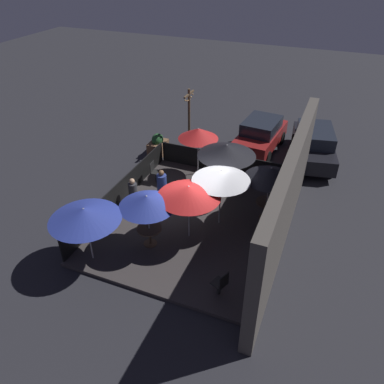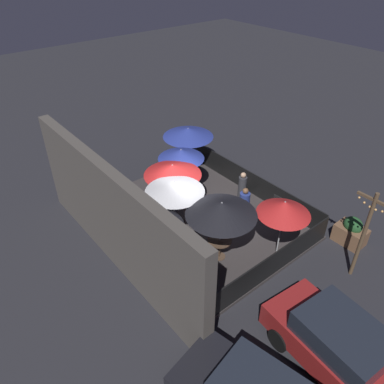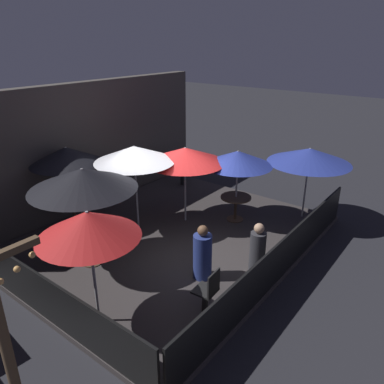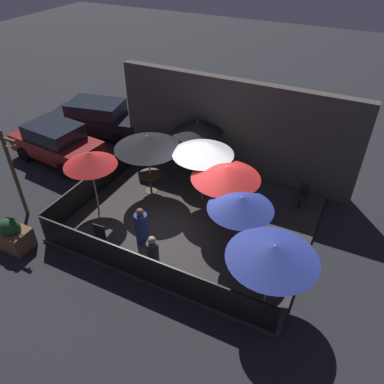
{
  "view_description": "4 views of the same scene",
  "coord_description": "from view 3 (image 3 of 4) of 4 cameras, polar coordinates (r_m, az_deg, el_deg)",
  "views": [
    {
      "loc": [
        10.39,
        4.22,
        8.9
      ],
      "look_at": [
        -0.53,
        -0.22,
        0.97
      ],
      "focal_mm": 35.0,
      "sensor_mm": 36.0,
      "label": 1
    },
    {
      "loc": [
        -8.67,
        7.19,
        9.23
      ],
      "look_at": [
        0.54,
        -0.34,
        0.98
      ],
      "focal_mm": 35.0,
      "sensor_mm": 36.0,
      "label": 2
    },
    {
      "loc": [
        -6.5,
        -5.68,
        4.92
      ],
      "look_at": [
        0.55,
        -0.26,
        1.24
      ],
      "focal_mm": 35.0,
      "sensor_mm": 36.0,
      "label": 3
    },
    {
      "loc": [
        4.23,
        -8.7,
        8.33
      ],
      "look_at": [
        -0.11,
        0.04,
        1.1
      ],
      "focal_mm": 35.0,
      "sensor_mm": 36.0,
      "label": 4
    }
  ],
  "objects": [
    {
      "name": "dining_table_1",
      "position": [
        8.77,
        -15.3,
        -7.05
      ],
      "size": [
        0.81,
        0.81,
        0.76
      ],
      "color": "#4C3828",
      "rests_on": "patio_deck"
    },
    {
      "name": "patio_chair_1",
      "position": [
        13.09,
        -1.69,
        3.22
      ],
      "size": [
        0.52,
        0.52,
        0.9
      ],
      "rotation": [
        0.0,
        0.0,
        -1.96
      ],
      "color": "black",
      "rests_on": "patio_deck"
    },
    {
      "name": "patio_umbrella_3",
      "position": [
        6.36,
        -15.57,
        -4.83
      ],
      "size": [
        1.74,
        1.74,
        2.21
      ],
      "color": "#B2B2B7",
      "rests_on": "patio_deck"
    },
    {
      "name": "patron_1",
      "position": [
        8.03,
        1.61,
        -9.54
      ],
      "size": [
        0.56,
        0.56,
        1.24
      ],
      "rotation": [
        0.0,
        0.0,
        5.39
      ],
      "color": "navy",
      "rests_on": "patio_deck"
    },
    {
      "name": "patio_deck",
      "position": [
        9.91,
        -3.18,
        -6.95
      ],
      "size": [
        7.62,
        6.21,
        0.12
      ],
      "color": "#383333",
      "rests_on": "ground_plane"
    },
    {
      "name": "light_post",
      "position": [
        4.74,
        -26.28,
        -21.25
      ],
      "size": [
        1.1,
        0.12,
        3.21
      ],
      "color": "brown",
      "rests_on": "ground_plane"
    },
    {
      "name": "patron_0",
      "position": [
        8.34,
        9.95,
        -8.72
      ],
      "size": [
        0.42,
        0.42,
        1.17
      ],
      "rotation": [
        0.0,
        0.0,
        1.81
      ],
      "color": "#333338",
      "rests_on": "patio_deck"
    },
    {
      "name": "dining_table_2",
      "position": [
        10.69,
        -17.68,
        -1.82
      ],
      "size": [
        0.82,
        0.82,
        0.76
      ],
      "color": "#4C3828",
      "rests_on": "patio_deck"
    },
    {
      "name": "patio_umbrella_5",
      "position": [
        9.95,
        -1.07,
        5.62
      ],
      "size": [
        2.17,
        2.17,
        2.12
      ],
      "color": "#B2B2B7",
      "rests_on": "patio_deck"
    },
    {
      "name": "patio_umbrella_2",
      "position": [
        10.23,
        -18.59,
        5.26
      ],
      "size": [
        1.89,
        1.89,
        2.2
      ],
      "color": "#B2B2B7",
      "rests_on": "patio_deck"
    },
    {
      "name": "patio_chair_0",
      "position": [
        7.08,
        2.47,
        -14.72
      ],
      "size": [
        0.43,
        0.43,
        0.95
      ],
      "rotation": [
        0.0,
        0.0,
        1.64
      ],
      "color": "black",
      "rests_on": "patio_deck"
    },
    {
      "name": "fence_front",
      "position": [
        8.23,
        13.41,
        -9.91
      ],
      "size": [
        7.42,
        0.05,
        0.95
      ],
      "color": "black",
      "rests_on": "patio_deck"
    },
    {
      "name": "patio_umbrella_4",
      "position": [
        10.68,
        17.46,
        5.3
      ],
      "size": [
        2.27,
        2.27,
        2.04
      ],
      "color": "#B2B2B7",
      "rests_on": "patio_deck"
    },
    {
      "name": "patio_umbrella_1",
      "position": [
        8.17,
        -16.33,
        1.91
      ],
      "size": [
        2.3,
        2.3,
        2.29
      ],
      "color": "#B2B2B7",
      "rests_on": "patio_deck"
    },
    {
      "name": "patio_umbrella_6",
      "position": [
        9.6,
        -8.8,
        5.73
      ],
      "size": [
        2.06,
        2.06,
        2.29
      ],
      "color": "#B2B2B7",
      "rests_on": "patio_deck"
    },
    {
      "name": "patio_umbrella_0",
      "position": [
        10.1,
        7.0,
        5.13
      ],
      "size": [
        1.89,
        1.89,
        2.02
      ],
      "color": "#B2B2B7",
      "rests_on": "patio_deck"
    },
    {
      "name": "ground_plane",
      "position": [
        9.94,
        -3.17,
        -7.25
      ],
      "size": [
        60.0,
        60.0,
        0.0
      ],
      "primitive_type": "plane",
      "color": "#26262B"
    },
    {
      "name": "dining_table_0",
      "position": [
        10.54,
        6.68,
        -1.44
      ],
      "size": [
        0.86,
        0.86,
        0.7
      ],
      "color": "#4C3828",
      "rests_on": "patio_deck"
    },
    {
      "name": "fence_side_left",
      "position": [
        7.65,
        -22.5,
        -13.96
      ],
      "size": [
        0.05,
        6.01,
        0.95
      ],
      "color": "black",
      "rests_on": "patio_deck"
    },
    {
      "name": "building_wall",
      "position": [
        11.52,
        -16.17,
        6.35
      ],
      "size": [
        9.22,
        0.36,
        3.79
      ],
      "color": "#4C4742",
      "rests_on": "ground_plane"
    }
  ]
}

